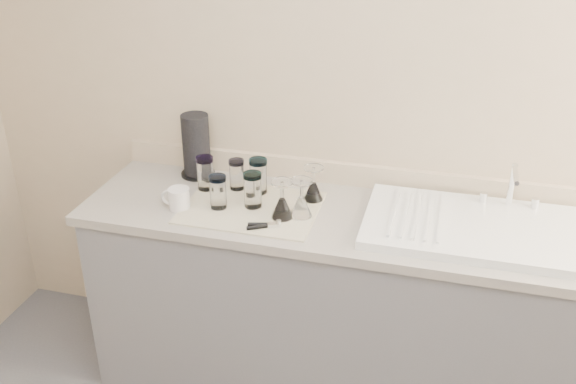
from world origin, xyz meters
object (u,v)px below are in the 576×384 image
(goblet_front_left, at_px, (282,205))
(tumbler_lavender, at_px, (253,190))
(white_mug, at_px, (178,199))
(tumbler_blue, at_px, (218,192))
(tumbler_purple, at_px, (258,176))
(goblet_back_right, at_px, (313,188))
(paper_towel_roll, at_px, (196,146))
(tumbler_teal, at_px, (205,173))
(tumbler_cyan, at_px, (237,174))
(can_opener, at_px, (264,225))
(goblet_front_right, at_px, (301,204))
(sink_unit, at_px, (472,227))

(goblet_front_left, bearing_deg, tumbler_lavender, 157.72)
(tumbler_lavender, distance_m, white_mug, 0.31)
(tumbler_lavender, bearing_deg, tumbler_blue, -161.13)
(tumbler_purple, relative_size, goblet_back_right, 1.04)
(paper_towel_roll, bearing_deg, goblet_front_left, -31.60)
(tumbler_purple, height_order, goblet_back_right, tumbler_purple)
(tumbler_teal, distance_m, tumbler_cyan, 0.14)
(goblet_back_right, distance_m, goblet_front_left, 0.20)
(goblet_back_right, xyz_separation_m, paper_towel_roll, (-0.57, 0.11, 0.08))
(tumbler_blue, bearing_deg, tumbler_purple, 55.87)
(tumbler_cyan, distance_m, can_opener, 0.37)
(tumbler_blue, height_order, goblet_front_right, goblet_front_right)
(sink_unit, height_order, tumbler_lavender, sink_unit)
(tumbler_purple, relative_size, paper_towel_roll, 0.53)
(goblet_back_right, bearing_deg, can_opener, -114.82)
(sink_unit, height_order, goblet_back_right, sink_unit)
(sink_unit, relative_size, tumbler_blue, 5.82)
(can_opener, relative_size, paper_towel_roll, 0.45)
(goblet_back_right, xyz_separation_m, goblet_front_right, (-0.01, -0.15, 0.00))
(tumbler_teal, relative_size, tumbler_purple, 0.96)
(sink_unit, bearing_deg, paper_towel_roll, 170.64)
(tumbler_lavender, distance_m, goblet_back_right, 0.26)
(tumbler_purple, bearing_deg, paper_towel_roll, 161.04)
(tumbler_lavender, bearing_deg, goblet_front_right, -6.82)
(white_mug, bearing_deg, paper_towel_roll, 98.54)
(tumbler_lavender, distance_m, goblet_front_left, 0.15)
(sink_unit, distance_m, tumbler_purple, 0.90)
(tumbler_cyan, distance_m, tumbler_lavender, 0.18)
(tumbler_lavender, height_order, goblet_front_left, goblet_front_left)
(sink_unit, relative_size, tumbler_purple, 5.32)
(sink_unit, distance_m, tumbler_cyan, 1.00)
(goblet_front_right, relative_size, white_mug, 1.27)
(sink_unit, bearing_deg, tumbler_cyan, 174.26)
(white_mug, xyz_separation_m, paper_towel_roll, (-0.05, 0.32, 0.10))
(tumbler_cyan, height_order, white_mug, tumbler_cyan)
(tumbler_teal, distance_m, can_opener, 0.43)
(tumbler_blue, distance_m, goblet_back_right, 0.40)
(tumbler_lavender, bearing_deg, can_opener, -58.86)
(tumbler_purple, bearing_deg, goblet_front_right, -33.95)
(sink_unit, height_order, tumbler_purple, sink_unit)
(tumbler_teal, height_order, white_mug, tumbler_teal)
(tumbler_teal, height_order, paper_towel_roll, paper_towel_roll)
(tumbler_blue, bearing_deg, goblet_back_right, 25.54)
(tumbler_cyan, distance_m, goblet_front_right, 0.37)
(tumbler_purple, height_order, goblet_front_left, goblet_front_left)
(tumbler_teal, xyz_separation_m, white_mug, (-0.05, -0.19, -0.04))
(tumbler_teal, distance_m, tumbler_blue, 0.19)
(tumbler_cyan, bearing_deg, can_opener, -54.30)
(white_mug, bearing_deg, can_opener, -10.53)
(goblet_front_left, bearing_deg, goblet_front_right, 24.91)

